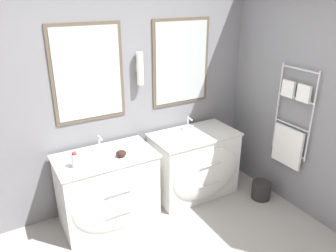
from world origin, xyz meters
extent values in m
cube|color=slate|center=(0.00, 1.68, 1.30)|extent=(4.89, 0.06, 2.60)
cube|color=brown|center=(-0.34, 1.64, 1.58)|extent=(0.75, 0.02, 1.00)
cube|color=#B2BCBA|center=(-0.34, 1.63, 1.58)|extent=(0.68, 0.01, 0.93)
cube|color=brown|center=(0.77, 1.64, 1.58)|extent=(0.75, 0.02, 1.00)
cube|color=#B2BCBA|center=(0.77, 1.63, 1.58)|extent=(0.68, 0.01, 0.93)
cylinder|color=white|center=(0.21, 1.59, 1.58)|extent=(0.08, 0.08, 0.35)
cube|color=silver|center=(0.21, 1.64, 1.58)|extent=(0.05, 0.02, 0.08)
cube|color=slate|center=(1.67, 0.74, 1.30)|extent=(0.06, 3.47, 2.60)
cylinder|color=silver|center=(1.61, 0.41, 1.13)|extent=(0.02, 0.02, 1.00)
cylinder|color=silver|center=(1.61, 0.87, 1.13)|extent=(0.02, 0.02, 1.00)
cylinder|color=silver|center=(1.61, 0.64, 1.60)|extent=(0.02, 0.46, 0.02)
cylinder|color=silver|center=(1.61, 0.64, 1.29)|extent=(0.02, 0.46, 0.02)
cylinder|color=silver|center=(1.61, 0.64, 0.97)|extent=(0.02, 0.46, 0.02)
cylinder|color=silver|center=(1.61, 0.64, 0.66)|extent=(0.02, 0.46, 0.02)
cube|color=white|center=(1.59, 0.64, 0.72)|extent=(0.04, 0.39, 0.45)
cube|color=white|center=(1.59, 0.54, 1.37)|extent=(0.04, 0.16, 0.18)
cube|color=white|center=(1.59, 0.74, 1.37)|extent=(0.04, 0.16, 0.18)
cube|color=white|center=(-0.34, 1.31, 0.39)|extent=(0.99, 0.55, 0.77)
ellipsoid|color=white|center=(-0.34, 1.04, 0.39)|extent=(0.91, 0.12, 0.65)
cube|color=silver|center=(-0.34, 1.31, 0.78)|extent=(1.02, 0.58, 0.03)
ellipsoid|color=white|center=(-0.34, 1.29, 0.75)|extent=(0.37, 0.32, 0.09)
cylinder|color=silver|center=(-0.34, 0.97, 0.54)|extent=(0.27, 0.01, 0.01)
cylinder|color=silver|center=(-0.34, 0.97, 0.29)|extent=(0.27, 0.01, 0.01)
cube|color=white|center=(0.77, 1.31, 0.39)|extent=(0.99, 0.55, 0.77)
ellipsoid|color=white|center=(0.77, 1.04, 0.39)|extent=(0.91, 0.12, 0.65)
cube|color=silver|center=(0.77, 1.31, 0.78)|extent=(1.02, 0.58, 0.03)
ellipsoid|color=white|center=(0.77, 1.29, 0.75)|extent=(0.37, 0.32, 0.09)
cylinder|color=silver|center=(0.77, 0.97, 0.54)|extent=(0.27, 0.01, 0.01)
cylinder|color=silver|center=(0.77, 0.97, 0.29)|extent=(0.27, 0.01, 0.01)
cylinder|color=silver|center=(-0.34, 1.47, 0.88)|extent=(0.02, 0.02, 0.16)
cylinder|color=silver|center=(-0.34, 1.42, 0.95)|extent=(0.02, 0.09, 0.02)
cylinder|color=silver|center=(-0.41, 1.47, 0.81)|extent=(0.03, 0.03, 0.04)
cylinder|color=silver|center=(-0.27, 1.47, 0.81)|extent=(0.03, 0.03, 0.04)
cylinder|color=silver|center=(0.77, 1.47, 0.88)|extent=(0.02, 0.02, 0.16)
cylinder|color=silver|center=(0.77, 1.42, 0.95)|extent=(0.02, 0.09, 0.02)
cylinder|color=silver|center=(0.70, 1.47, 0.81)|extent=(0.03, 0.03, 0.04)
cylinder|color=silver|center=(0.84, 1.47, 0.81)|extent=(0.03, 0.03, 0.04)
cylinder|color=silver|center=(-0.66, 1.22, 0.86)|extent=(0.07, 0.07, 0.14)
cylinder|color=red|center=(-0.66, 1.22, 0.94)|extent=(0.05, 0.05, 0.02)
ellipsoid|color=black|center=(-0.20, 1.21, 0.83)|extent=(0.11, 0.11, 0.07)
cylinder|color=#282626|center=(1.41, 0.78, 0.11)|extent=(0.23, 0.23, 0.21)
torus|color=#282626|center=(1.41, 0.78, 0.21)|extent=(0.23, 0.23, 0.01)
camera|label=1|loc=(-1.26, -1.60, 2.35)|focal=35.00mm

